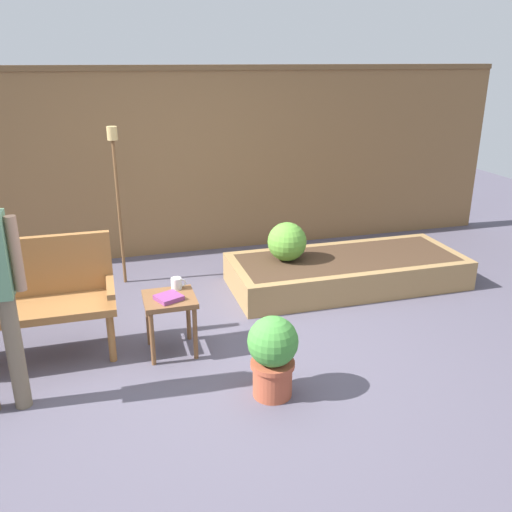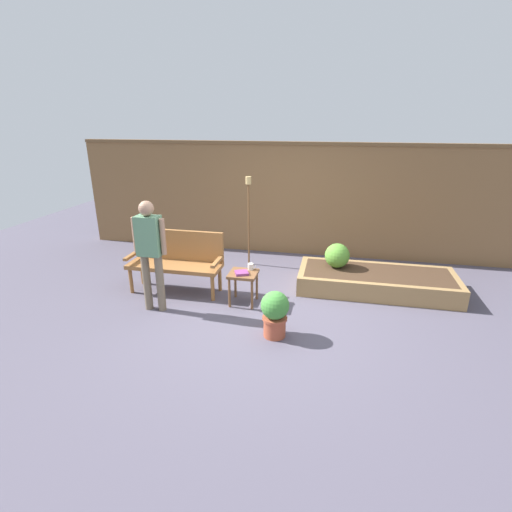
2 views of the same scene
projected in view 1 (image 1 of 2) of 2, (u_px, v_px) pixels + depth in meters
name	position (u px, v px, depth m)	size (l,w,h in m)	color
ground_plane	(215.00, 358.00, 4.26)	(14.00, 14.00, 0.00)	#514C5B
fence_back	(166.00, 163.00, 6.23)	(8.40, 0.14, 2.16)	brown
garden_bench	(17.00, 292.00, 4.13)	(1.44, 0.48, 0.94)	#936033
side_table	(170.00, 306.00, 4.24)	(0.40, 0.40, 0.48)	brown
cup_on_table	(177.00, 283.00, 4.34)	(0.12, 0.09, 0.09)	silver
book_on_table	(169.00, 297.00, 4.15)	(0.18, 0.17, 0.03)	#7F3875
potted_boxwood	(273.00, 353.00, 3.70)	(0.35, 0.35, 0.60)	#A84C33
raised_planter_bed	(347.00, 271.00, 5.61)	(2.40, 1.00, 0.30)	#997547
shrub_near_bench	(287.00, 242.00, 5.42)	(0.39, 0.39, 0.39)	brown
tiki_torch	(116.00, 178.00, 5.33)	(0.10, 0.10, 1.61)	brown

